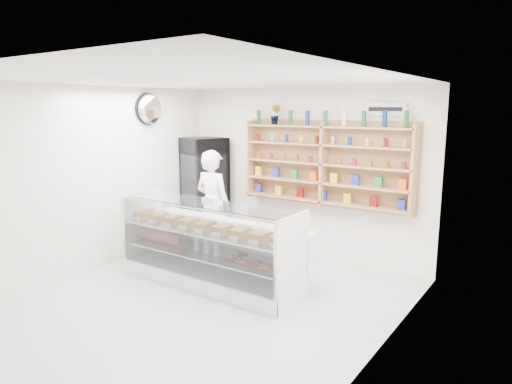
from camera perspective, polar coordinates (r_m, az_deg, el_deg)
The scene contains 8 objects.
room at distance 5.65m, azimuth -6.78°, elevation -0.50°, with size 5.00×5.00×5.00m.
display_counter at distance 6.55m, azimuth -5.76°, elevation -8.61°, with size 2.73×0.81×1.19m.
shop_worker at distance 7.43m, azimuth -5.39°, elevation -1.72°, with size 0.66×0.43×1.81m, color white.
drinks_cooler at distance 8.49m, azimuth -6.45°, elevation 0.25°, with size 0.87×0.85×1.93m.
wall_shelving at distance 7.28m, azimuth 8.51°, elevation 3.46°, with size 2.84×0.28×1.33m.
potted_plant at distance 7.68m, azimuth 2.45°, elevation 9.65°, with size 0.18×0.15×0.33m, color #1E6626.
security_mirror at distance 7.93m, azimuth -13.09°, elevation 10.07°, with size 0.15×0.50×0.50m, color silver.
wall_sign at distance 7.00m, azimuth 15.90°, elevation 9.93°, with size 0.62×0.03×0.20m, color white.
Camera 1 is at (3.68, -4.15, 2.47)m, focal length 32.00 mm.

